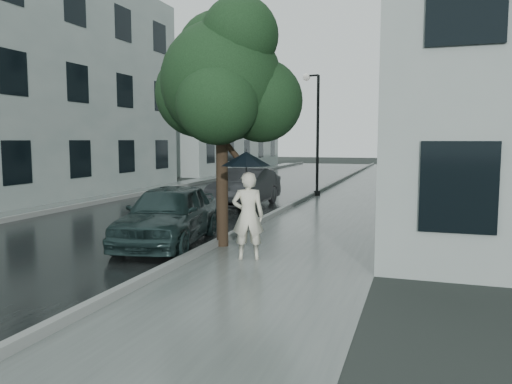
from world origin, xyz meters
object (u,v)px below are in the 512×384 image
(pedestrian, at_px, (248,216))
(car_far, at_px, (245,187))
(street_tree, at_px, (223,80))
(lamp_post, at_px, (314,126))
(car_near, at_px, (169,214))

(pedestrian, distance_m, car_far, 7.93)
(street_tree, bearing_deg, pedestrian, -49.15)
(lamp_post, relative_size, car_near, 1.29)
(street_tree, xyz_separation_m, lamp_post, (-0.15, 10.65, -0.71))
(street_tree, bearing_deg, lamp_post, 90.80)
(street_tree, distance_m, car_far, 7.23)
(street_tree, relative_size, lamp_post, 1.03)
(pedestrian, relative_size, lamp_post, 0.34)
(pedestrian, bearing_deg, car_near, -37.53)
(pedestrian, bearing_deg, street_tree, -66.26)
(street_tree, height_order, car_near, street_tree)
(car_near, bearing_deg, car_far, 85.22)
(lamp_post, xyz_separation_m, car_far, (-1.60, -4.30, -2.27))
(car_near, xyz_separation_m, car_far, (-0.52, 6.64, -0.01))
(pedestrian, relative_size, street_tree, 0.33)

